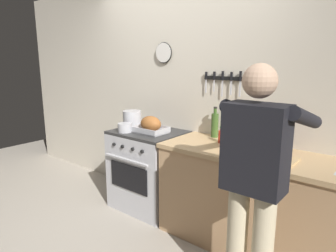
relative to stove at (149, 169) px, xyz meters
The scene contains 13 objects.
wall_back 0.95m from the stove, 58.70° to the left, with size 6.00×0.13×2.60m.
counter_block 1.43m from the stove, ahead, with size 2.03×0.65×0.90m.
stove is the anchor object (origin of this frame).
person_cook 1.72m from the stove, 22.84° to the right, with size 0.51×0.63×1.66m.
roasting_pan 0.54m from the stove, 24.52° to the right, with size 0.35×0.26×0.18m.
stock_pot 0.61m from the stove, behind, with size 0.21×0.21×0.20m.
saucepan 0.56m from the stove, 132.10° to the right, with size 0.16×0.16×0.10m.
cutting_board 1.51m from the stove, ahead, with size 0.36×0.24×0.02m, color tan.
bottle_dish_soap 1.48m from the stove, ahead, with size 0.06×0.06×0.25m.
bottle_olive_oil 0.94m from the stove, 18.30° to the left, with size 0.07×0.07×0.31m.
bottle_vinegar 1.48m from the stove, ahead, with size 0.07×0.07×0.24m.
bottle_wine_red 1.58m from the stove, ahead, with size 0.08×0.08×0.33m.
bottle_hot_sauce 1.01m from the stove, ahead, with size 0.05×0.05×0.16m.
Camera 1 is at (2.02, -1.42, 1.68)m, focal length 32.51 mm.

